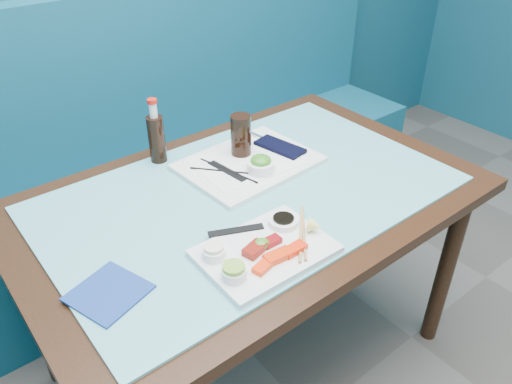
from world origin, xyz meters
TOP-DOWN VIEW (x-y plane):
  - booth_bench at (0.00, 2.29)m, footprint 3.00×0.56m
  - dining_table at (0.00, 1.45)m, footprint 1.40×0.90m
  - glass_top at (0.00, 1.45)m, footprint 1.22×0.76m
  - sashimi_plate at (-0.15, 1.20)m, footprint 0.34×0.24m
  - salmon_left at (-0.20, 1.14)m, footprint 0.07×0.04m
  - salmon_mid at (-0.15, 1.15)m, footprint 0.08×0.04m
  - salmon_right at (-0.10, 1.14)m, footprint 0.07×0.03m
  - tuna_left at (-0.18, 1.20)m, footprint 0.07×0.05m
  - tuna_right at (-0.12, 1.20)m, footprint 0.05×0.03m
  - seaweed_garnish at (-0.15, 1.21)m, footprint 0.05×0.04m
  - ramekin_wasabi at (-0.27, 1.16)m, footprint 0.06×0.06m
  - wasabi_fill at (-0.27, 1.16)m, footprint 0.06×0.06m
  - ramekin_ginger at (-0.27, 1.25)m, footprint 0.07×0.07m
  - ginger_fill at (-0.27, 1.25)m, footprint 0.06×0.06m
  - soy_dish at (-0.04, 1.25)m, footprint 0.10×0.10m
  - soy_fill at (-0.04, 1.25)m, footprint 0.07×0.07m
  - lemon_wedge at (-0.00, 1.17)m, footprint 0.05×0.05m
  - chopstick_sleeve at (-0.16, 1.30)m, footprint 0.15×0.08m
  - wooden_chopstick_a at (-0.04, 1.18)m, footprint 0.17×0.17m
  - wooden_chopstick_b at (-0.03, 1.18)m, footprint 0.15×0.18m
  - serving_tray at (0.10, 1.58)m, footprint 0.45×0.35m
  - paper_placemat at (0.10, 1.58)m, footprint 0.35×0.26m
  - seaweed_bowl at (0.09, 1.50)m, footprint 0.11×0.11m
  - seaweed_salad at (0.09, 1.50)m, footprint 0.08×0.08m
  - cola_glass at (0.11, 1.63)m, footprint 0.08×0.08m
  - navy_pouch at (0.23, 1.58)m, footprint 0.11×0.19m
  - fork at (0.22, 1.68)m, footprint 0.03×0.10m
  - black_chopstick_a at (-0.00, 1.57)m, footprint 0.16×0.18m
  - black_chopstick_b at (0.00, 1.57)m, footprint 0.06×0.23m
  - tray_sleeve at (0.00, 1.57)m, footprint 0.05×0.16m
  - cola_bottle_body at (-0.12, 1.79)m, footprint 0.07×0.07m
  - cola_bottle_neck at (-0.12, 1.79)m, footprint 0.03×0.03m
  - cola_bottle_cap at (-0.12, 1.79)m, footprint 0.04×0.04m
  - blue_napkin at (-0.52, 1.32)m, footprint 0.20×0.20m

SIDE VIEW (x-z plane):
  - booth_bench at x=0.00m, z-range -0.21..0.96m
  - dining_table at x=0.00m, z-range 0.29..1.04m
  - glass_top at x=0.00m, z-range 0.75..0.76m
  - blue_napkin at x=-0.52m, z-range 0.76..0.76m
  - serving_tray at x=0.10m, z-range 0.76..0.77m
  - sashimi_plate at x=-0.15m, z-range 0.76..0.78m
  - paper_placemat at x=0.10m, z-range 0.77..0.78m
  - tray_sleeve at x=0.00m, z-range 0.77..0.78m
  - black_chopstick_a at x=0.00m, z-range 0.77..0.78m
  - black_chopstick_b at x=0.00m, z-range 0.77..0.78m
  - chopstick_sleeve at x=-0.16m, z-range 0.78..0.78m
  - wooden_chopstick_b at x=-0.03m, z-range 0.78..0.78m
  - wooden_chopstick_a at x=-0.04m, z-range 0.78..0.78m
  - fork at x=0.22m, z-range 0.77..0.79m
  - navy_pouch at x=0.23m, z-range 0.77..0.79m
  - salmon_left at x=-0.20m, z-range 0.78..0.79m
  - tuna_right at x=-0.12m, z-range 0.78..0.79m
  - salmon_right at x=-0.10m, z-range 0.78..0.79m
  - soy_dish at x=-0.04m, z-range 0.78..0.79m
  - salmon_mid at x=-0.15m, z-range 0.78..0.79m
  - tuna_left at x=-0.18m, z-range 0.78..0.80m
  - seaweed_garnish at x=-0.15m, z-range 0.78..0.80m
  - ramekin_ginger at x=-0.27m, z-range 0.78..0.80m
  - ramekin_wasabi at x=-0.27m, z-range 0.78..0.80m
  - seaweed_bowl at x=0.09m, z-range 0.77..0.81m
  - soy_fill at x=-0.04m, z-range 0.79..0.80m
  - lemon_wedge at x=0.00m, z-range 0.78..0.82m
  - ginger_fill at x=-0.27m, z-range 0.80..0.81m
  - wasabi_fill at x=-0.27m, z-range 0.80..0.81m
  - seaweed_salad at x=0.09m, z-range 0.80..0.83m
  - cola_bottle_body at x=-0.12m, z-range 0.76..0.92m
  - cola_glass at x=0.11m, z-range 0.77..0.91m
  - cola_bottle_neck at x=-0.12m, z-range 0.92..0.97m
  - cola_bottle_cap at x=-0.12m, z-range 0.97..0.98m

